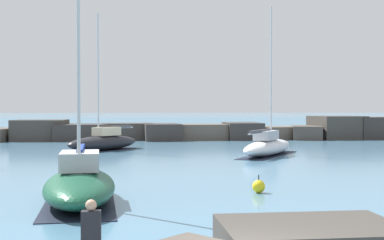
# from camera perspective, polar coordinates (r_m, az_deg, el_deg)

# --- Properties ---
(open_sea_beyond) EXTENTS (400.00, 116.00, 0.01)m
(open_sea_beyond) POSITION_cam_1_polar(r_m,az_deg,el_deg) (114.77, -4.59, -0.28)
(open_sea_beyond) COLOR teal
(open_sea_beyond) RESTS_ON ground
(breakwater_jetty) EXTENTS (64.10, 6.15, 2.40)m
(breakwater_jetty) POSITION_cam_1_polar(r_m,az_deg,el_deg) (54.96, 0.38, -1.09)
(breakwater_jetty) COLOR #383330
(breakwater_jetty) RESTS_ON ground
(sailboat_moored_0) EXTENTS (2.93, 6.96, 10.35)m
(sailboat_moored_0) POSITION_cam_1_polar(r_m,az_deg,el_deg) (19.04, -11.90, -6.69)
(sailboat_moored_0) COLOR #195138
(sailboat_moored_0) RESTS_ON ground
(sailboat_moored_1) EXTENTS (6.16, 6.55, 10.48)m
(sailboat_moored_1) POSITION_cam_1_polar(r_m,az_deg,el_deg) (41.69, -9.40, -2.28)
(sailboat_moored_1) COLOR black
(sailboat_moored_1) RESTS_ON ground
(sailboat_moored_2) EXTENTS (5.99, 8.05, 10.37)m
(sailboat_moored_2) POSITION_cam_1_polar(r_m,az_deg,el_deg) (37.28, 8.09, -2.76)
(sailboat_moored_2) COLOR white
(sailboat_moored_2) RESTS_ON ground
(mooring_buoy_orange_near) EXTENTS (0.50, 0.50, 0.70)m
(mooring_buoy_orange_near) POSITION_cam_1_polar(r_m,az_deg,el_deg) (21.02, 7.12, -7.05)
(mooring_buoy_orange_near) COLOR yellow
(mooring_buoy_orange_near) RESTS_ON ground
(person_on_rocks) EXTENTS (0.36, 0.22, 1.61)m
(person_on_rocks) POSITION_cam_1_polar(r_m,az_deg,el_deg) (10.37, -10.71, -12.24)
(person_on_rocks) COLOR #282833
(person_on_rocks) RESTS_ON ground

